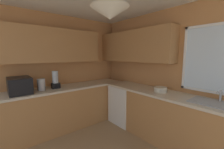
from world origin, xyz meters
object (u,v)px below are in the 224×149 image
(dishwasher, at_px, (126,104))
(bowl, at_px, (160,89))
(blender_appliance, at_px, (55,81))
(kettle, at_px, (41,85))
(sink_assembly, at_px, (217,103))
(microwave, at_px, (20,85))

(dishwasher, xyz_separation_m, bowl, (0.89, 0.03, 0.53))
(blender_appliance, bearing_deg, bowl, 42.77)
(dishwasher, relative_size, kettle, 3.80)
(sink_assembly, distance_m, bowl, 0.89)
(microwave, xyz_separation_m, sink_assembly, (2.43, 2.07, -0.13))
(dishwasher, distance_m, bowl, 1.03)
(dishwasher, xyz_separation_m, kettle, (-0.64, -1.68, 0.60))
(kettle, distance_m, blender_appliance, 0.28)
(microwave, distance_m, blender_appliance, 0.63)
(kettle, relative_size, sink_assembly, 0.35)
(microwave, relative_size, blender_appliance, 1.33)
(bowl, bearing_deg, dishwasher, -178.06)
(microwave, height_order, blender_appliance, blender_appliance)
(kettle, distance_m, bowl, 2.29)
(kettle, relative_size, bowl, 0.96)
(sink_assembly, bearing_deg, kettle, -144.61)
(kettle, xyz_separation_m, sink_assembly, (2.41, 1.72, -0.10))
(dishwasher, relative_size, bowl, 3.67)
(microwave, relative_size, bowl, 2.02)
(bowl, bearing_deg, kettle, -131.78)
(sink_assembly, bearing_deg, dishwasher, -178.84)
(kettle, bearing_deg, dishwasher, 69.14)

